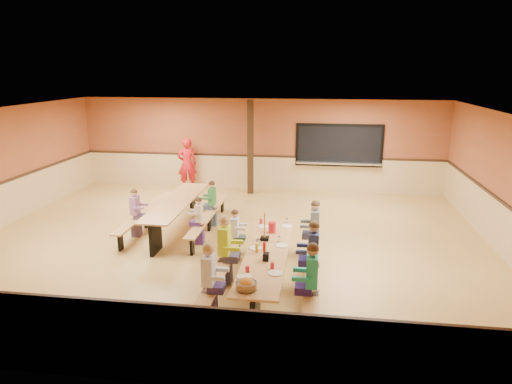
# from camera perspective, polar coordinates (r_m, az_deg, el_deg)

# --- Properties ---
(ground) EXTENTS (12.00, 12.00, 0.00)m
(ground) POSITION_cam_1_polar(r_m,az_deg,el_deg) (10.75, -3.25, -6.34)
(ground) COLOR #A37C3E
(ground) RESTS_ON ground
(room_envelope) EXTENTS (12.04, 10.04, 3.02)m
(room_envelope) POSITION_cam_1_polar(r_m,az_deg,el_deg) (10.51, -3.31, -2.84)
(room_envelope) COLOR brown
(room_envelope) RESTS_ON ground
(kitchen_pass_through) EXTENTS (2.78, 0.28, 1.38)m
(kitchen_pass_through) POSITION_cam_1_polar(r_m,az_deg,el_deg) (14.97, 10.33, 5.54)
(kitchen_pass_through) COLOR black
(kitchen_pass_through) RESTS_ON ground
(structural_post) EXTENTS (0.18, 0.18, 3.00)m
(structural_post) POSITION_cam_1_polar(r_m,az_deg,el_deg) (14.57, -0.71, 5.57)
(structural_post) COLOR black
(structural_post) RESTS_ON ground
(cafeteria_table_main) EXTENTS (1.91, 3.70, 0.74)m
(cafeteria_table_main) POSITION_cam_1_polar(r_m,az_deg,el_deg) (8.42, 1.43, -8.76)
(cafeteria_table_main) COLOR #B58048
(cafeteria_table_main) RESTS_ON ground
(cafeteria_table_second) EXTENTS (1.91, 3.70, 0.74)m
(cafeteria_table_second) POSITION_cam_1_polar(r_m,az_deg,el_deg) (11.64, -9.87, -2.10)
(cafeteria_table_second) COLOR #B58048
(cafeteria_table_second) RESTS_ON ground
(seated_child_white_left) EXTENTS (0.39, 0.32, 1.25)m
(seated_child_white_left) POSITION_cam_1_polar(r_m,az_deg,el_deg) (7.55, -5.91, -10.98)
(seated_child_white_left) COLOR silver
(seated_child_white_left) RESTS_ON ground
(seated_adult_yellow) EXTENTS (0.42, 0.35, 1.32)m
(seated_adult_yellow) POSITION_cam_1_polar(r_m,az_deg,el_deg) (8.62, -3.94, -7.23)
(seated_adult_yellow) COLOR #BCD619
(seated_adult_yellow) RESTS_ON ground
(seated_child_grey_left) EXTENTS (0.32, 0.26, 1.10)m
(seated_child_grey_left) POSITION_cam_1_polar(r_m,az_deg,el_deg) (9.61, -2.64, -5.47)
(seated_child_grey_left) COLOR silver
(seated_child_grey_left) RESTS_ON ground
(seated_child_teal_right) EXTENTS (0.41, 0.33, 1.28)m
(seated_child_teal_right) POSITION_cam_1_polar(r_m,az_deg,el_deg) (7.49, 6.99, -11.08)
(seated_child_teal_right) COLOR teal
(seated_child_teal_right) RESTS_ON ground
(seated_child_navy_right) EXTENTS (0.41, 0.33, 1.29)m
(seated_child_navy_right) POSITION_cam_1_polar(r_m,az_deg,el_deg) (8.47, 7.17, -7.86)
(seated_child_navy_right) COLOR navy
(seated_child_navy_right) RESTS_ON ground
(seated_child_char_right) EXTENTS (0.40, 0.32, 1.27)m
(seated_child_char_right) POSITION_cam_1_polar(r_m,az_deg,el_deg) (9.77, 7.34, -4.73)
(seated_child_char_right) COLOR #555B62
(seated_child_char_right) RESTS_ON ground
(seated_child_purple_sec) EXTENTS (0.35, 0.29, 1.17)m
(seated_child_purple_sec) POSITION_cam_1_polar(r_m,az_deg,el_deg) (11.33, -14.84, -2.56)
(seated_child_purple_sec) COLOR #885783
(seated_child_purple_sec) RESTS_ON ground
(seated_child_green_sec) EXTENTS (0.35, 0.29, 1.17)m
(seated_child_green_sec) POSITION_cam_1_polar(r_m,az_deg,el_deg) (11.75, -5.48, -1.47)
(seated_child_green_sec) COLOR #32773C
(seated_child_green_sec) RESTS_ON ground
(seated_child_tan_sec) EXTENTS (0.32, 0.26, 1.10)m
(seated_child_tan_sec) POSITION_cam_1_polar(r_m,az_deg,el_deg) (10.57, -7.10, -3.62)
(seated_child_tan_sec) COLOR beige
(seated_child_tan_sec) RESTS_ON ground
(standing_woman) EXTENTS (0.75, 0.63, 1.74)m
(standing_woman) POSITION_cam_1_polar(r_m,az_deg,el_deg) (15.30, -8.60, 3.46)
(standing_woman) COLOR red
(standing_woman) RESTS_ON ground
(punch_pitcher) EXTENTS (0.16, 0.16, 0.22)m
(punch_pitcher) POSITION_cam_1_polar(r_m,az_deg,el_deg) (9.21, 2.02, -4.44)
(punch_pitcher) COLOR red
(punch_pitcher) RESTS_ON cafeteria_table_main
(chip_bowl) EXTENTS (0.32, 0.32, 0.15)m
(chip_bowl) POSITION_cam_1_polar(r_m,az_deg,el_deg) (6.96, -1.21, -11.52)
(chip_bowl) COLOR orange
(chip_bowl) RESTS_ON cafeteria_table_main
(napkin_dispenser) EXTENTS (0.10, 0.14, 0.13)m
(napkin_dispenser) POSITION_cam_1_polar(r_m,az_deg,el_deg) (7.94, 1.26, -8.09)
(napkin_dispenser) COLOR black
(napkin_dispenser) RESTS_ON cafeteria_table_main
(condiment_mustard) EXTENTS (0.06, 0.06, 0.17)m
(condiment_mustard) POSITION_cam_1_polar(r_m,az_deg,el_deg) (8.25, 0.09, -7.02)
(condiment_mustard) COLOR yellow
(condiment_mustard) RESTS_ON cafeteria_table_main
(condiment_ketchup) EXTENTS (0.06, 0.06, 0.17)m
(condiment_ketchup) POSITION_cam_1_polar(r_m,az_deg,el_deg) (8.31, 1.04, -6.85)
(condiment_ketchup) COLOR #B2140F
(condiment_ketchup) RESTS_ON cafeteria_table_main
(table_paddle) EXTENTS (0.16, 0.16, 0.56)m
(table_paddle) POSITION_cam_1_polar(r_m,az_deg,el_deg) (8.81, 1.10, -5.18)
(table_paddle) COLOR black
(table_paddle) RESTS_ON cafeteria_table_main
(place_settings) EXTENTS (0.65, 3.30, 0.11)m
(place_settings) POSITION_cam_1_polar(r_m,az_deg,el_deg) (8.31, 1.44, -7.07)
(place_settings) COLOR beige
(place_settings) RESTS_ON cafeteria_table_main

